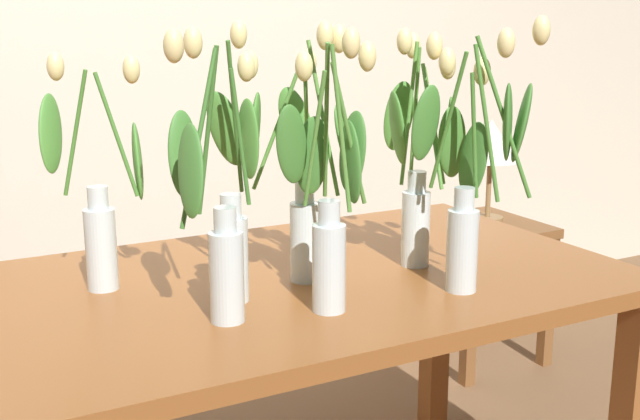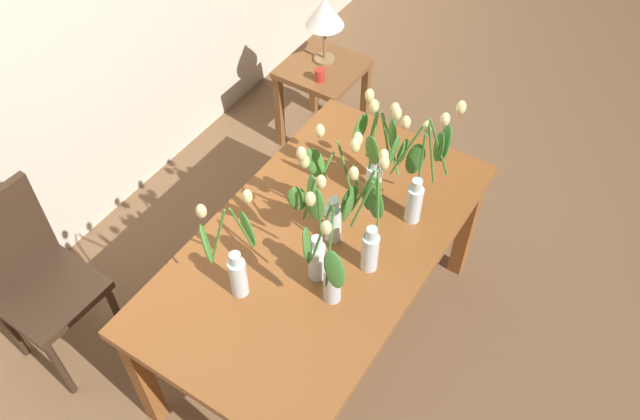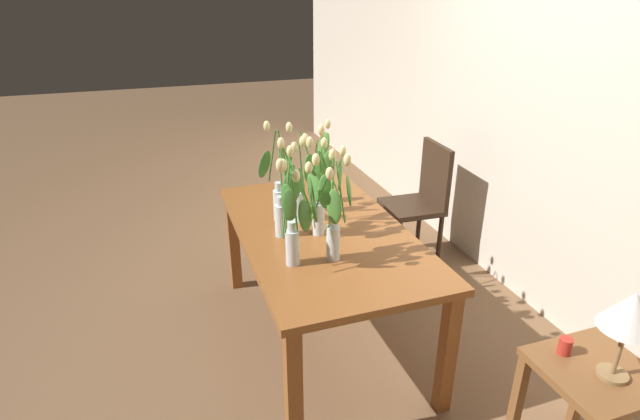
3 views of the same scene
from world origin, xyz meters
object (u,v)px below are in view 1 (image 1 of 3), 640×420
(tulip_vase_2, at_px, (328,197))
(tulip_vase_4, at_px, (214,230))
(dining_table, at_px, (280,316))
(tulip_vase_6, at_px, (473,182))
(tulip_vase_5, at_px, (303,187))
(tulip_vase_3, at_px, (99,209))
(tulip_vase_1, at_px, (420,171))
(side_table, at_px, (479,253))
(table_lamp, at_px, (491,143))
(pillar_candle, at_px, (465,221))
(tulip_vase_0, at_px, (234,210))

(tulip_vase_2, xyz_separation_m, tulip_vase_4, (-0.24, 0.01, -0.04))
(dining_table, bearing_deg, tulip_vase_6, -36.55)
(tulip_vase_2, height_order, tulip_vase_5, tulip_vase_2)
(tulip_vase_3, relative_size, tulip_vase_6, 0.87)
(tulip_vase_5, bearing_deg, tulip_vase_1, -8.92)
(tulip_vase_2, relative_size, tulip_vase_3, 1.13)
(tulip_vase_1, height_order, tulip_vase_6, tulip_vase_6)
(tulip_vase_5, relative_size, side_table, 1.03)
(tulip_vase_2, relative_size, tulip_vase_6, 0.98)
(tulip_vase_2, bearing_deg, tulip_vase_3, 139.40)
(dining_table, distance_m, tulip_vase_5, 0.31)
(side_table, distance_m, table_lamp, 0.43)
(tulip_vase_3, bearing_deg, tulip_vase_4, -65.64)
(tulip_vase_4, bearing_deg, tulip_vase_6, -6.78)
(tulip_vase_4, bearing_deg, dining_table, 39.50)
(tulip_vase_2, distance_m, tulip_vase_3, 0.51)
(tulip_vase_3, xyz_separation_m, table_lamp, (1.64, 0.66, -0.06))
(tulip_vase_1, relative_size, tulip_vase_5, 0.98)
(dining_table, bearing_deg, tulip_vase_4, -140.50)
(tulip_vase_1, bearing_deg, tulip_vase_2, -157.52)
(tulip_vase_4, relative_size, tulip_vase_5, 0.99)
(tulip_vase_3, height_order, tulip_vase_5, tulip_vase_5)
(tulip_vase_4, xyz_separation_m, pillar_candle, (1.33, 0.90, -0.34))
(dining_table, relative_size, tulip_vase_1, 2.86)
(tulip_vase_4, height_order, side_table, tulip_vase_4)
(tulip_vase_5, bearing_deg, tulip_vase_0, -167.77)
(tulip_vase_6, bearing_deg, tulip_vase_5, 141.78)
(tulip_vase_0, bearing_deg, tulip_vase_5, 12.23)
(tulip_vase_0, relative_size, tulip_vase_6, 0.98)
(tulip_vase_0, distance_m, tulip_vase_4, 0.15)
(tulip_vase_0, bearing_deg, tulip_vase_4, -126.97)
(side_table, bearing_deg, tulip_vase_1, -136.70)
(side_table, xyz_separation_m, pillar_candle, (-0.12, -0.06, 0.16))
(tulip_vase_0, height_order, tulip_vase_6, tulip_vase_6)
(tulip_vase_1, height_order, side_table, tulip_vase_1)
(dining_table, relative_size, tulip_vase_4, 2.83)
(tulip_vase_1, relative_size, tulip_vase_3, 1.10)
(side_table, bearing_deg, dining_table, -147.84)
(dining_table, xyz_separation_m, tulip_vase_6, (0.34, -0.25, 0.33))
(tulip_vase_1, relative_size, pillar_candle, 7.46)
(tulip_vase_4, height_order, tulip_vase_5, tulip_vase_5)
(table_lamp, bearing_deg, tulip_vase_5, -146.45)
(tulip_vase_4, xyz_separation_m, side_table, (1.45, 0.96, -0.49))
(tulip_vase_3, relative_size, pillar_candle, 6.82)
(tulip_vase_0, height_order, table_lamp, tulip_vase_0)
(tulip_vase_1, distance_m, side_table, 1.34)
(tulip_vase_5, xyz_separation_m, pillar_candle, (1.05, 0.73, -0.37))
(tulip_vase_3, bearing_deg, dining_table, -19.48)
(tulip_vase_4, bearing_deg, pillar_candle, 34.04)
(dining_table, xyz_separation_m, tulip_vase_5, (0.05, -0.02, 0.30))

